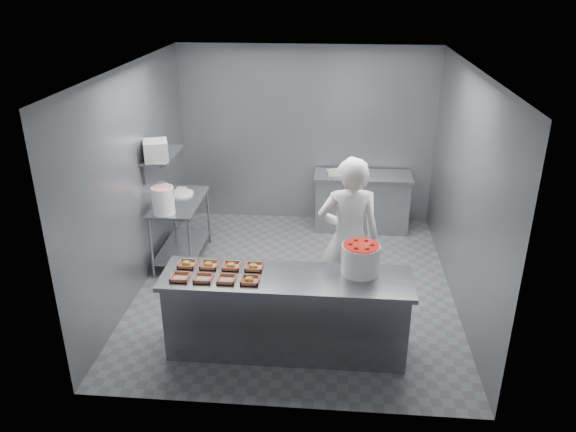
% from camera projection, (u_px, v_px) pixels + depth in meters
% --- Properties ---
extents(floor, '(4.50, 4.50, 0.00)m').
position_uv_depth(floor, '(296.00, 285.00, 7.36)').
color(floor, '#4C4C51').
rests_on(floor, ground).
extents(ceiling, '(4.50, 4.50, 0.00)m').
position_uv_depth(ceiling, '(297.00, 67.00, 6.24)').
color(ceiling, white).
rests_on(ceiling, wall_back).
extents(wall_back, '(4.00, 0.04, 2.80)m').
position_uv_depth(wall_back, '(307.00, 136.00, 8.86)').
color(wall_back, slate).
rests_on(wall_back, ground).
extents(wall_left, '(0.04, 4.50, 2.80)m').
position_uv_depth(wall_left, '(136.00, 180.00, 6.96)').
color(wall_left, slate).
rests_on(wall_left, ground).
extents(wall_right, '(0.04, 4.50, 2.80)m').
position_uv_depth(wall_right, '(464.00, 190.00, 6.64)').
color(wall_right, slate).
rests_on(wall_right, ground).
extents(service_counter, '(2.60, 0.70, 0.90)m').
position_uv_depth(service_counter, '(286.00, 313.00, 5.95)').
color(service_counter, slate).
rests_on(service_counter, ground).
extents(prep_table, '(0.60, 1.20, 0.90)m').
position_uv_depth(prep_table, '(181.00, 221.00, 7.80)').
color(prep_table, slate).
rests_on(prep_table, ground).
extents(back_counter, '(1.50, 0.60, 0.90)m').
position_uv_depth(back_counter, '(362.00, 201.00, 8.84)').
color(back_counter, slate).
rests_on(back_counter, ground).
extents(wall_shelf, '(0.35, 0.90, 0.03)m').
position_uv_depth(wall_shelf, '(163.00, 155.00, 7.43)').
color(wall_shelf, slate).
rests_on(wall_shelf, wall_left).
extents(tray_0, '(0.19, 0.18, 0.04)m').
position_uv_depth(tray_0, '(180.00, 277.00, 5.72)').
color(tray_0, '#A28263').
rests_on(tray_0, service_counter).
extents(tray_1, '(0.19, 0.18, 0.04)m').
position_uv_depth(tray_1, '(203.00, 278.00, 5.70)').
color(tray_1, '#A28263').
rests_on(tray_1, service_counter).
extents(tray_2, '(0.19, 0.18, 0.04)m').
position_uv_depth(tray_2, '(227.00, 279.00, 5.68)').
color(tray_2, '#A28263').
rests_on(tray_2, service_counter).
extents(tray_3, '(0.19, 0.18, 0.06)m').
position_uv_depth(tray_3, '(250.00, 280.00, 5.66)').
color(tray_3, '#A28263').
rests_on(tray_3, service_counter).
extents(tray_4, '(0.19, 0.18, 0.06)m').
position_uv_depth(tray_4, '(187.00, 264.00, 5.97)').
color(tray_4, '#A28263').
rests_on(tray_4, service_counter).
extents(tray_5, '(0.19, 0.18, 0.06)m').
position_uv_depth(tray_5, '(209.00, 265.00, 5.95)').
color(tray_5, '#A28263').
rests_on(tray_5, service_counter).
extents(tray_6, '(0.19, 0.18, 0.06)m').
position_uv_depth(tray_6, '(231.00, 266.00, 5.93)').
color(tray_6, '#A28263').
rests_on(tray_6, service_counter).
extents(tray_7, '(0.19, 0.18, 0.06)m').
position_uv_depth(tray_7, '(254.00, 266.00, 5.92)').
color(tray_7, '#A28263').
rests_on(tray_7, service_counter).
extents(worker, '(0.76, 0.55, 1.95)m').
position_uv_depth(worker, '(348.00, 238.00, 6.42)').
color(worker, white).
rests_on(worker, ground).
extents(strawberry_tub, '(0.39, 0.39, 0.32)m').
position_uv_depth(strawberry_tub, '(360.00, 258.00, 5.78)').
color(strawberry_tub, white).
rests_on(strawberry_tub, service_counter).
extents(glaze_bucket, '(0.30, 0.28, 0.44)m').
position_uv_depth(glaze_bucket, '(163.00, 200.00, 7.21)').
color(glaze_bucket, white).
rests_on(glaze_bucket, prep_table).
extents(bucket_lid, '(0.37, 0.37, 0.03)m').
position_uv_depth(bucket_lid, '(181.00, 193.00, 7.89)').
color(bucket_lid, white).
rests_on(bucket_lid, prep_table).
extents(rag, '(0.14, 0.13, 0.02)m').
position_uv_depth(rag, '(181.00, 188.00, 8.08)').
color(rag, '#CCB28C').
rests_on(rag, prep_table).
extents(appliance, '(0.39, 0.42, 0.25)m').
position_uv_depth(appliance, '(156.00, 150.00, 7.13)').
color(appliance, gray).
rests_on(appliance, wall_shelf).
extents(paper_stack, '(0.34, 0.29, 0.06)m').
position_uv_depth(paper_stack, '(338.00, 172.00, 8.68)').
color(paper_stack, silver).
rests_on(paper_stack, back_counter).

